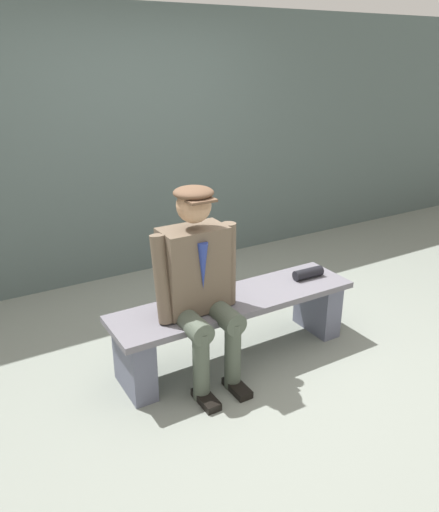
% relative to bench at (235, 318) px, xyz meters
% --- Properties ---
extents(ground_plane, '(30.00, 30.00, 0.00)m').
position_rel_bench_xyz_m(ground_plane, '(0.00, 0.00, -0.32)').
color(ground_plane, gray).
extents(bench, '(1.83, 0.47, 0.48)m').
position_rel_bench_xyz_m(bench, '(0.00, 0.00, 0.00)').
color(bench, slate).
rests_on(bench, ground).
extents(seated_man, '(0.60, 0.61, 1.34)m').
position_rel_bench_xyz_m(seated_man, '(0.33, 0.07, 0.42)').
color(seated_man, brown).
rests_on(seated_man, ground).
extents(rolled_magazine, '(0.25, 0.09, 0.08)m').
position_rel_bench_xyz_m(rolled_magazine, '(-0.67, -0.01, 0.20)').
color(rolled_magazine, black).
rests_on(rolled_magazine, bench).
extents(stadium_wall, '(12.00, 0.24, 2.53)m').
position_rel_bench_xyz_m(stadium_wall, '(0.00, -1.96, 0.95)').
color(stadium_wall, '#4B5957').
rests_on(stadium_wall, ground).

